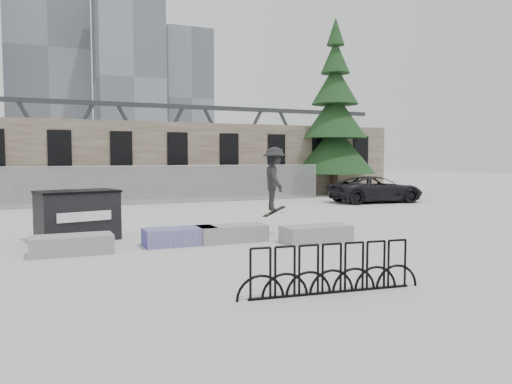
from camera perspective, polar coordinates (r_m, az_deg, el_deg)
ground at (r=14.41m, az=-6.13°, el=-5.83°), size 120.00×120.00×0.00m
stone_wall at (r=30.09m, az=-15.47°, el=3.48°), size 36.00×2.58×4.50m
chainlink_fence at (r=26.43m, az=-14.28°, el=0.80°), size 22.06×0.06×2.02m
planter_far_left at (r=13.54m, az=-20.31°, el=-5.58°), size 2.00×0.90×0.48m
planter_center_left at (r=14.17m, az=-8.68°, el=-4.95°), size 2.00×0.90×0.48m
planter_center_right at (r=14.58m, az=-2.77°, el=-4.66°), size 2.00×0.90×0.48m
planter_offset at (r=14.58m, az=6.89°, el=-4.68°), size 2.00×0.90×0.48m
dumpster at (r=15.67m, az=-19.73°, el=-2.50°), size 2.49×1.84×1.48m
bike_rack at (r=9.18m, az=8.65°, el=-8.74°), size 3.58×0.42×0.90m
spruce_tree at (r=33.37m, az=8.98°, el=7.61°), size 5.34×5.34×11.50m
skyline_towers at (r=108.97m, az=-22.11°, el=13.40°), size 58.00×28.00×48.00m
truss_bridge at (r=70.03m, az=-11.84°, el=5.29°), size 70.00×3.00×9.80m
suv at (r=27.89m, az=13.57°, el=0.30°), size 5.31×2.85×1.42m
skateboarder at (r=15.70m, az=2.13°, el=1.50°), size 1.01×1.43×2.19m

